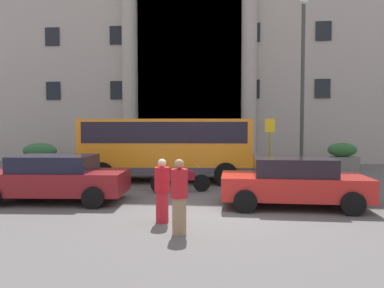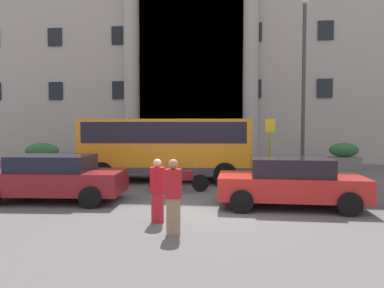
{
  "view_description": "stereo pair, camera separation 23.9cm",
  "coord_description": "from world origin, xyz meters",
  "px_view_note": "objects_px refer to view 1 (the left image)",
  "views": [
    {
      "loc": [
        0.27,
        -9.41,
        2.3
      ],
      "look_at": [
        -1.05,
        6.56,
        1.5
      ],
      "focal_mm": 33.81,
      "sensor_mm": 36.0,
      "label": 1
    },
    {
      "loc": [
        0.51,
        -9.39,
        2.3
      ],
      "look_at": [
        -1.05,
        6.56,
        1.5
      ],
      "focal_mm": 33.81,
      "sensor_mm": 36.0,
      "label": 2
    }
  ],
  "objects_px": {
    "parked_hatchback_near": "(293,181)",
    "scooter_by_planter": "(179,179)",
    "motorcycle_near_kerb": "(265,179)",
    "parked_sedan_far": "(55,178)",
    "pedestrian_child_trailing": "(179,197)",
    "pedestrian_man_crossing": "(162,191)",
    "hedge_planter_far_east": "(342,156)",
    "motorcycle_far_end": "(78,177)",
    "lamppost_plaza_centre": "(303,72)",
    "orange_minibus": "(167,144)",
    "hedge_planter_entrance_right": "(40,155)",
    "bus_stop_sign": "(270,141)",
    "hedge_planter_far_west": "(197,155)"
  },
  "relations": [
    {
      "from": "hedge_planter_far_east",
      "to": "pedestrian_child_trailing",
      "type": "distance_m",
      "value": 14.26
    },
    {
      "from": "bus_stop_sign",
      "to": "motorcycle_far_end",
      "type": "relative_size",
      "value": 1.29
    },
    {
      "from": "orange_minibus",
      "to": "motorcycle_far_end",
      "type": "bearing_deg",
      "value": -143.44
    },
    {
      "from": "motorcycle_near_kerb",
      "to": "parked_sedan_far",
      "type": "bearing_deg",
      "value": -179.49
    },
    {
      "from": "bus_stop_sign",
      "to": "parked_hatchback_near",
      "type": "distance_m",
      "value": 5.97
    },
    {
      "from": "hedge_planter_far_west",
      "to": "lamppost_plaza_centre",
      "type": "relative_size",
      "value": 0.24
    },
    {
      "from": "parked_sedan_far",
      "to": "parked_hatchback_near",
      "type": "height_order",
      "value": "parked_sedan_far"
    },
    {
      "from": "hedge_planter_far_east",
      "to": "scooter_by_planter",
      "type": "xyz_separation_m",
      "value": [
        -7.86,
        -7.39,
        -0.22
      ]
    },
    {
      "from": "motorcycle_near_kerb",
      "to": "pedestrian_man_crossing",
      "type": "distance_m",
      "value": 5.01
    },
    {
      "from": "scooter_by_planter",
      "to": "motorcycle_near_kerb",
      "type": "relative_size",
      "value": 1.03
    },
    {
      "from": "motorcycle_far_end",
      "to": "pedestrian_man_crossing",
      "type": "distance_m",
      "value": 5.58
    },
    {
      "from": "parked_hatchback_near",
      "to": "lamppost_plaza_centre",
      "type": "height_order",
      "value": "lamppost_plaza_centre"
    },
    {
      "from": "motorcycle_far_end",
      "to": "scooter_by_planter",
      "type": "distance_m",
      "value": 3.69
    },
    {
      "from": "hedge_planter_far_east",
      "to": "motorcycle_near_kerb",
      "type": "height_order",
      "value": "hedge_planter_far_east"
    },
    {
      "from": "parked_sedan_far",
      "to": "pedestrian_child_trailing",
      "type": "xyz_separation_m",
      "value": [
        4.16,
        -3.0,
        0.08
      ]
    },
    {
      "from": "hedge_planter_entrance_right",
      "to": "scooter_by_planter",
      "type": "relative_size",
      "value": 1.02
    },
    {
      "from": "hedge_planter_far_east",
      "to": "lamppost_plaza_centre",
      "type": "relative_size",
      "value": 0.18
    },
    {
      "from": "hedge_planter_entrance_right",
      "to": "motorcycle_far_end",
      "type": "xyz_separation_m",
      "value": [
        5.19,
        -7.18,
        -0.18
      ]
    },
    {
      "from": "motorcycle_near_kerb",
      "to": "hedge_planter_entrance_right",
      "type": "bearing_deg",
      "value": 132.07
    },
    {
      "from": "hedge_planter_far_west",
      "to": "motorcycle_far_end",
      "type": "relative_size",
      "value": 1.02
    },
    {
      "from": "hedge_planter_far_east",
      "to": "bus_stop_sign",
      "type": "bearing_deg",
      "value": -140.96
    },
    {
      "from": "scooter_by_planter",
      "to": "lamppost_plaza_centre",
      "type": "distance_m",
      "value": 9.29
    },
    {
      "from": "scooter_by_planter",
      "to": "pedestrian_man_crossing",
      "type": "height_order",
      "value": "pedestrian_man_crossing"
    },
    {
      "from": "orange_minibus",
      "to": "hedge_planter_entrance_right",
      "type": "distance_m",
      "value": 9.44
    },
    {
      "from": "parked_sedan_far",
      "to": "pedestrian_child_trailing",
      "type": "bearing_deg",
      "value": -38.44
    },
    {
      "from": "hedge_planter_entrance_right",
      "to": "pedestrian_man_crossing",
      "type": "height_order",
      "value": "pedestrian_man_crossing"
    },
    {
      "from": "parked_hatchback_near",
      "to": "pedestrian_man_crossing",
      "type": "relative_size",
      "value": 2.67
    },
    {
      "from": "hedge_planter_entrance_right",
      "to": "scooter_by_planter",
      "type": "distance_m",
      "value": 11.54
    },
    {
      "from": "bus_stop_sign",
      "to": "parked_sedan_far",
      "type": "distance_m",
      "value": 9.28
    },
    {
      "from": "hedge_planter_entrance_right",
      "to": "pedestrian_child_trailing",
      "type": "distance_m",
      "value": 15.46
    },
    {
      "from": "motorcycle_far_end",
      "to": "lamppost_plaza_centre",
      "type": "bearing_deg",
      "value": 16.77
    },
    {
      "from": "parked_hatchback_near",
      "to": "pedestrian_child_trailing",
      "type": "xyz_separation_m",
      "value": [
        -2.9,
        -2.9,
        0.08
      ]
    },
    {
      "from": "parked_hatchback_near",
      "to": "pedestrian_child_trailing",
      "type": "height_order",
      "value": "pedestrian_child_trailing"
    },
    {
      "from": "parked_hatchback_near",
      "to": "scooter_by_planter",
      "type": "bearing_deg",
      "value": 152.34
    },
    {
      "from": "pedestrian_man_crossing",
      "to": "hedge_planter_far_west",
      "type": "bearing_deg",
      "value": -27.43
    },
    {
      "from": "parked_hatchback_near",
      "to": "motorcycle_far_end",
      "type": "relative_size",
      "value": 2.0
    },
    {
      "from": "bus_stop_sign",
      "to": "pedestrian_child_trailing",
      "type": "bearing_deg",
      "value": -108.94
    },
    {
      "from": "bus_stop_sign",
      "to": "motorcycle_near_kerb",
      "type": "height_order",
      "value": "bus_stop_sign"
    },
    {
      "from": "hedge_planter_far_east",
      "to": "parked_sedan_far",
      "type": "bearing_deg",
      "value": -141.02
    },
    {
      "from": "orange_minibus",
      "to": "hedge_planter_entrance_right",
      "type": "xyz_separation_m",
      "value": [
        -8.07,
        4.82,
        -0.92
      ]
    },
    {
      "from": "orange_minibus",
      "to": "pedestrian_man_crossing",
      "type": "xyz_separation_m",
      "value": [
        0.87,
        -6.48,
        -0.8
      ]
    },
    {
      "from": "hedge_planter_entrance_right",
      "to": "motorcycle_far_end",
      "type": "height_order",
      "value": "hedge_planter_entrance_right"
    },
    {
      "from": "orange_minibus",
      "to": "bus_stop_sign",
      "type": "distance_m",
      "value": 4.62
    },
    {
      "from": "hedge_planter_far_east",
      "to": "motorcycle_far_end",
      "type": "distance_m",
      "value": 13.61
    },
    {
      "from": "orange_minibus",
      "to": "parked_sedan_far",
      "type": "relative_size",
      "value": 1.59
    },
    {
      "from": "pedestrian_man_crossing",
      "to": "lamppost_plaza_centre",
      "type": "bearing_deg",
      "value": -55.7
    },
    {
      "from": "hedge_planter_far_west",
      "to": "motorcycle_far_end",
      "type": "distance_m",
      "value": 8.56
    },
    {
      "from": "pedestrian_child_trailing",
      "to": "hedge_planter_far_east",
      "type": "bearing_deg",
      "value": 91.36
    },
    {
      "from": "lamppost_plaza_centre",
      "to": "parked_sedan_far",
      "type": "bearing_deg",
      "value": -138.82
    },
    {
      "from": "hedge_planter_far_west",
      "to": "parked_sedan_far",
      "type": "height_order",
      "value": "parked_sedan_far"
    }
  ]
}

